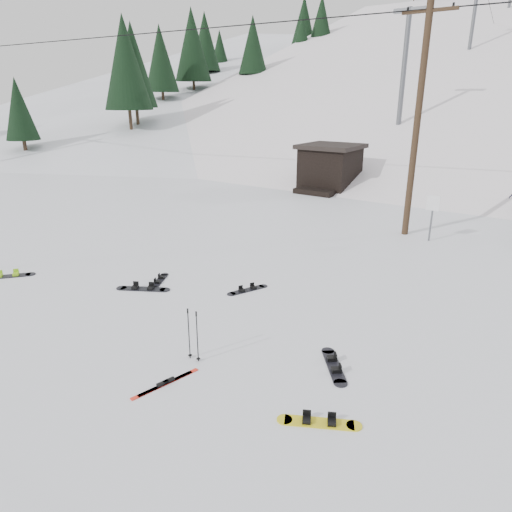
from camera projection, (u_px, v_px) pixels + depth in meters
The scene contains 17 objects.
ground at pixel (93, 375), 9.47m from camera, with size 200.00×200.00×0.00m, color white.
ski_slope at pixel (485, 247), 55.96m from camera, with size 60.00×75.00×45.00m, color white.
ridge_left at pixel (221, 210), 69.70m from camera, with size 34.00×85.00×38.00m, color white.
treeline_left at pixel (192, 141), 58.78m from camera, with size 20.00×64.00×10.00m, color black, non-canonical shape.
utility_pole at pixel (418, 118), 17.66m from camera, with size 2.00×0.26×9.00m.
trail_sign at pixel (433, 210), 17.87m from camera, with size 0.50×0.09×1.85m.
lift_hut at pixel (330, 167), 27.91m from camera, with size 3.40×4.10×2.75m.
lift_tower_near at pixel (405, 61), 32.22m from camera, with size 2.20×0.36×8.00m.
lift_tower_mid at pixel (476, 2), 45.52m from camera, with size 2.20×0.36×8.00m.
hero_skis at pixel (166, 383), 9.18m from camera, with size 0.43×1.52×0.08m.
ski_poles at pixel (193, 335), 9.85m from camera, with size 0.33×0.09×1.20m.
board_scatter_a at pixel (143, 288), 13.68m from camera, with size 1.48×0.96×0.12m.
board_scatter_b at pixel (159, 281), 14.28m from camera, with size 0.76×1.21×0.09m.
board_scatter_c at pixel (8, 276), 14.64m from camera, with size 1.16×1.33×0.11m.
board_scatter_d at pixel (334, 366), 9.77m from camera, with size 1.05×1.26×0.11m.
board_scatter_e at pixel (319, 422), 8.08m from camera, with size 1.37×0.85×0.11m.
board_scatter_f at pixel (248, 290), 13.61m from camera, with size 0.69×1.28×0.10m.
Camera 1 is at (7.43, -4.70, 5.48)m, focal length 32.00 mm.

